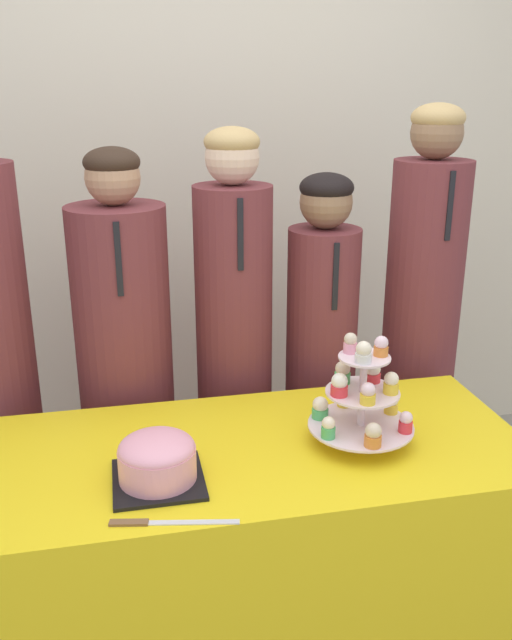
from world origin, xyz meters
TOP-DOWN VIEW (x-y plane):
  - wall_back at (0.00, 1.69)m, footprint 9.00×0.06m
  - table at (0.00, 0.32)m, footprint 1.43×0.64m
  - round_cake at (-0.28, 0.21)m, footprint 0.22×0.22m
  - cake_knife at (-0.30, 0.04)m, footprint 0.28×0.07m
  - cupcake_stand at (0.27, 0.29)m, footprint 0.28×0.28m
  - student_1 at (-0.33, 0.86)m, footprint 0.31×0.31m
  - student_2 at (0.03, 0.86)m, footprint 0.25×0.26m
  - student_3 at (0.34, 0.86)m, footprint 0.24×0.25m
  - student_4 at (0.70, 0.86)m, footprint 0.26×0.27m

SIDE VIEW (x-z plane):
  - table at x=0.00m, z-range 0.00..0.75m
  - student_3 at x=0.34m, z-range -0.02..1.38m
  - student_1 at x=-0.33m, z-range -0.05..1.45m
  - student_2 at x=0.03m, z-range -0.03..1.52m
  - cake_knife at x=-0.30m, z-range 0.75..0.76m
  - student_4 at x=0.70m, z-range -0.03..1.58m
  - round_cake at x=-0.28m, z-range 0.75..0.88m
  - cupcake_stand at x=0.27m, z-range 0.74..1.04m
  - wall_back at x=0.00m, z-range 0.00..2.70m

